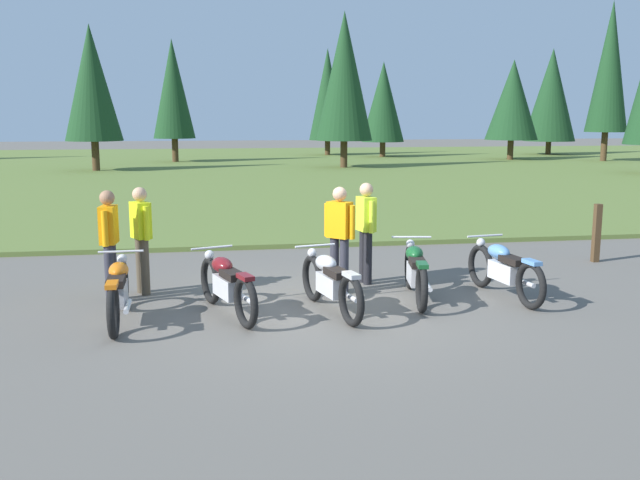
% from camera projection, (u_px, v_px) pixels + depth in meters
% --- Properties ---
extents(ground_plane, '(140.00, 140.00, 0.00)m').
position_uv_depth(ground_plane, '(327.00, 308.00, 10.17)').
color(ground_plane, '#605B54').
extents(grass_moorland, '(80.00, 44.00, 0.10)m').
position_uv_depth(grass_moorland, '(239.00, 169.00, 36.11)').
color(grass_moorland, '#5B7033').
rests_on(grass_moorland, ground).
extents(forest_treeline, '(45.81, 20.20, 9.24)m').
position_uv_depth(forest_treeline, '(356.00, 87.00, 40.91)').
color(forest_treeline, '#47331E').
rests_on(forest_treeline, ground).
extents(motorcycle_orange, '(0.62, 2.10, 0.88)m').
position_uv_depth(motorcycle_orange, '(118.00, 291.00, 9.42)').
color(motorcycle_orange, black).
rests_on(motorcycle_orange, ground).
extents(motorcycle_maroon, '(0.87, 2.02, 0.88)m').
position_uv_depth(motorcycle_maroon, '(227.00, 284.00, 9.77)').
color(motorcycle_maroon, black).
rests_on(motorcycle_maroon, ground).
extents(motorcycle_silver, '(0.74, 2.07, 0.88)m').
position_uv_depth(motorcycle_silver, '(330.00, 282.00, 9.91)').
color(motorcycle_silver, black).
rests_on(motorcycle_silver, ground).
extents(motorcycle_british_green, '(0.63, 2.09, 0.88)m').
position_uv_depth(motorcycle_british_green, '(416.00, 271.00, 10.59)').
color(motorcycle_british_green, black).
rests_on(motorcycle_british_green, ground).
extents(motorcycle_sky_blue, '(0.65, 2.09, 0.88)m').
position_uv_depth(motorcycle_sky_blue, '(504.00, 269.00, 10.74)').
color(motorcycle_sky_blue, black).
rests_on(motorcycle_sky_blue, ground).
extents(rider_in_hivis_vest, '(0.25, 0.55, 1.67)m').
position_uv_depth(rider_in_hivis_vest, '(109.00, 239.00, 10.41)').
color(rider_in_hivis_vest, '#2D2D38').
rests_on(rider_in_hivis_vest, ground).
extents(rider_checking_bike, '(0.42, 0.41, 1.67)m').
position_uv_depth(rider_checking_bike, '(339.00, 233.00, 10.91)').
color(rider_checking_bike, '#2D2D38').
rests_on(rider_checking_bike, ground).
extents(rider_with_back_turned, '(0.36, 0.50, 1.67)m').
position_uv_depth(rider_with_back_turned, '(141.00, 234.00, 10.87)').
color(rider_with_back_turned, '#4C4233').
rests_on(rider_with_back_turned, ground).
extents(rider_near_row_end, '(0.28, 0.54, 1.67)m').
position_uv_depth(rider_near_row_end, '(366.00, 227.00, 11.56)').
color(rider_near_row_end, black).
rests_on(rider_near_row_end, ground).
extents(trail_marker_post, '(0.12, 0.12, 1.11)m').
position_uv_depth(trail_marker_post, '(597.00, 233.00, 13.34)').
color(trail_marker_post, '#47331E').
rests_on(trail_marker_post, ground).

